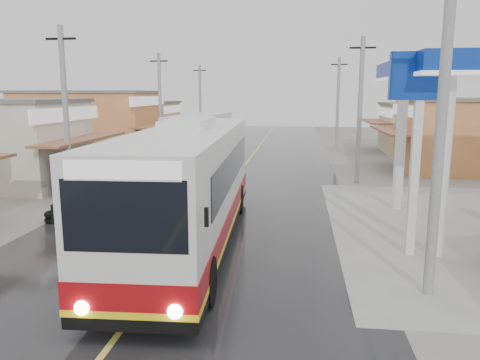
% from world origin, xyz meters
% --- Properties ---
extents(ground, '(120.00, 120.00, 0.00)m').
position_xyz_m(ground, '(0.00, 0.00, 0.00)').
color(ground, slate).
rests_on(ground, ground).
extents(road, '(12.00, 90.00, 0.02)m').
position_xyz_m(road, '(0.00, 15.00, 0.01)').
color(road, black).
rests_on(road, ground).
extents(centre_line, '(0.15, 90.00, 0.01)m').
position_xyz_m(centre_line, '(0.00, 15.00, 0.02)').
color(centre_line, '#D8CC4C').
rests_on(centre_line, road).
extents(shopfronts_left, '(11.00, 44.00, 5.20)m').
position_xyz_m(shopfronts_left, '(-13.00, 18.00, 0.00)').
color(shopfronts_left, '#C3B186').
rests_on(shopfronts_left, ground).
extents(utility_poles_left, '(1.60, 50.00, 8.00)m').
position_xyz_m(utility_poles_left, '(-7.00, 16.00, 0.00)').
color(utility_poles_left, gray).
rests_on(utility_poles_left, ground).
extents(utility_poles_right, '(1.60, 36.00, 8.00)m').
position_xyz_m(utility_poles_right, '(7.00, 15.00, 0.00)').
color(utility_poles_right, gray).
rests_on(utility_poles_right, ground).
extents(coach_bus, '(3.50, 13.47, 4.17)m').
position_xyz_m(coach_bus, '(0.16, 3.29, 2.01)').
color(coach_bus, silver).
rests_on(coach_bus, road).
extents(second_bus, '(3.63, 10.30, 3.35)m').
position_xyz_m(second_bus, '(-3.90, 23.98, 1.80)').
color(second_bus, silver).
rests_on(second_bus, road).
extents(cyclist, '(0.95, 2.04, 2.12)m').
position_xyz_m(cyclist, '(-3.43, 5.78, 0.70)').
color(cyclist, black).
rests_on(cyclist, ground).
extents(tricycle_near, '(1.61, 2.41, 1.82)m').
position_xyz_m(tricycle_near, '(-7.42, 10.64, 1.04)').
color(tricycle_near, '#26262D').
rests_on(tricycle_near, ground).
extents(tyre_stack, '(0.85, 0.85, 0.43)m').
position_xyz_m(tyre_stack, '(-5.75, 5.21, 0.22)').
color(tyre_stack, black).
rests_on(tyre_stack, ground).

